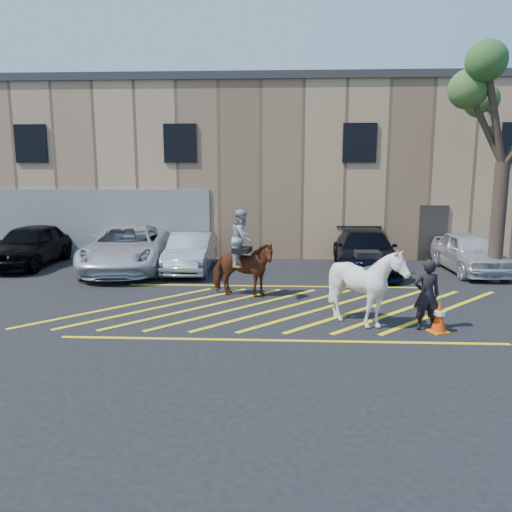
{
  "coord_description": "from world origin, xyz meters",
  "views": [
    {
      "loc": [
        -0.06,
        -12.92,
        3.58
      ],
      "look_at": [
        -0.69,
        0.2,
        1.3
      ],
      "focal_mm": 35.0,
      "sensor_mm": 36.0,
      "label": 1
    }
  ],
  "objects_px": {
    "car_silver_sedan": "(191,252)",
    "handler": "(427,295)",
    "car_black_suv": "(30,245)",
    "car_white_pickup": "(127,248)",
    "mounted_bay": "(242,262)",
    "tree": "(508,99)",
    "traffic_cone": "(439,316)",
    "saddled_white": "(366,286)",
    "car_white_suv": "(469,252)",
    "car_blue_suv": "(365,251)"
  },
  "relations": [
    {
      "from": "car_black_suv",
      "to": "car_blue_suv",
      "type": "bearing_deg",
      "value": -3.09
    },
    {
      "from": "car_white_suv",
      "to": "traffic_cone",
      "type": "bearing_deg",
      "value": -116.2
    },
    {
      "from": "car_black_suv",
      "to": "handler",
      "type": "relative_size",
      "value": 2.84
    },
    {
      "from": "mounted_bay",
      "to": "tree",
      "type": "xyz_separation_m",
      "value": [
        7.96,
        2.29,
        4.68
      ]
    },
    {
      "from": "car_silver_sedan",
      "to": "traffic_cone",
      "type": "relative_size",
      "value": 5.65
    },
    {
      "from": "car_black_suv",
      "to": "traffic_cone",
      "type": "height_order",
      "value": "car_black_suv"
    },
    {
      "from": "car_blue_suv",
      "to": "car_white_suv",
      "type": "relative_size",
      "value": 1.21
    },
    {
      "from": "traffic_cone",
      "to": "tree",
      "type": "relative_size",
      "value": 0.1
    },
    {
      "from": "car_black_suv",
      "to": "traffic_cone",
      "type": "relative_size",
      "value": 6.3
    },
    {
      "from": "car_black_suv",
      "to": "car_blue_suv",
      "type": "xyz_separation_m",
      "value": [
        12.4,
        -0.44,
        -0.05
      ]
    },
    {
      "from": "car_black_suv",
      "to": "handler",
      "type": "height_order",
      "value": "handler"
    },
    {
      "from": "car_white_pickup",
      "to": "car_blue_suv",
      "type": "relative_size",
      "value": 1.14
    },
    {
      "from": "traffic_cone",
      "to": "handler",
      "type": "bearing_deg",
      "value": 145.0
    },
    {
      "from": "saddled_white",
      "to": "tree",
      "type": "height_order",
      "value": "tree"
    },
    {
      "from": "car_silver_sedan",
      "to": "handler",
      "type": "distance_m",
      "value": 9.08
    },
    {
      "from": "car_blue_suv",
      "to": "saddled_white",
      "type": "relative_size",
      "value": 2.67
    },
    {
      "from": "car_black_suv",
      "to": "car_white_pickup",
      "type": "xyz_separation_m",
      "value": [
        3.88,
        -0.62,
        0.02
      ]
    },
    {
      "from": "car_silver_sedan",
      "to": "traffic_cone",
      "type": "height_order",
      "value": "car_silver_sedan"
    },
    {
      "from": "mounted_bay",
      "to": "tree",
      "type": "relative_size",
      "value": 0.34
    },
    {
      "from": "traffic_cone",
      "to": "car_black_suv",
      "type": "bearing_deg",
      "value": 150.83
    },
    {
      "from": "car_white_pickup",
      "to": "car_white_suv",
      "type": "height_order",
      "value": "car_white_pickup"
    },
    {
      "from": "car_blue_suv",
      "to": "mounted_bay",
      "type": "relative_size",
      "value": 2.03
    },
    {
      "from": "handler",
      "to": "mounted_bay",
      "type": "xyz_separation_m",
      "value": [
        -4.36,
        2.79,
        0.2
      ]
    },
    {
      "from": "tree",
      "to": "car_blue_suv",
      "type": "bearing_deg",
      "value": 158.49
    },
    {
      "from": "handler",
      "to": "saddled_white",
      "type": "bearing_deg",
      "value": -9.82
    },
    {
      "from": "car_silver_sedan",
      "to": "traffic_cone",
      "type": "distance_m",
      "value": 9.38
    },
    {
      "from": "car_white_suv",
      "to": "saddled_white",
      "type": "relative_size",
      "value": 2.2
    },
    {
      "from": "car_white_suv",
      "to": "mounted_bay",
      "type": "xyz_separation_m",
      "value": [
        -7.73,
        -3.81,
        0.3
      ]
    },
    {
      "from": "tree",
      "to": "car_black_suv",
      "type": "bearing_deg",
      "value": 173.12
    },
    {
      "from": "handler",
      "to": "mounted_bay",
      "type": "distance_m",
      "value": 5.18
    },
    {
      "from": "car_white_suv",
      "to": "traffic_cone",
      "type": "relative_size",
      "value": 5.71
    },
    {
      "from": "car_white_suv",
      "to": "car_blue_suv",
      "type": "bearing_deg",
      "value": 178.53
    },
    {
      "from": "car_black_suv",
      "to": "mounted_bay",
      "type": "xyz_separation_m",
      "value": [
        8.31,
        -4.25,
        0.22
      ]
    },
    {
      "from": "saddled_white",
      "to": "mounted_bay",
      "type": "bearing_deg",
      "value": 139.74
    },
    {
      "from": "car_white_suv",
      "to": "handler",
      "type": "relative_size",
      "value": 2.58
    },
    {
      "from": "car_black_suv",
      "to": "tree",
      "type": "height_order",
      "value": "tree"
    },
    {
      "from": "car_silver_sedan",
      "to": "car_black_suv",
      "type": "bearing_deg",
      "value": 172.98
    },
    {
      "from": "mounted_bay",
      "to": "car_white_suv",
      "type": "bearing_deg",
      "value": 26.25
    },
    {
      "from": "car_white_pickup",
      "to": "handler",
      "type": "distance_m",
      "value": 10.89
    },
    {
      "from": "car_black_suv",
      "to": "car_silver_sedan",
      "type": "height_order",
      "value": "car_black_suv"
    },
    {
      "from": "car_white_pickup",
      "to": "handler",
      "type": "relative_size",
      "value": 3.57
    },
    {
      "from": "saddled_white",
      "to": "car_white_suv",
      "type": "bearing_deg",
      "value": 53.81
    },
    {
      "from": "car_blue_suv",
      "to": "traffic_cone",
      "type": "height_order",
      "value": "car_blue_suv"
    },
    {
      "from": "car_white_pickup",
      "to": "car_silver_sedan",
      "type": "distance_m",
      "value": 2.33
    },
    {
      "from": "car_white_pickup",
      "to": "car_blue_suv",
      "type": "xyz_separation_m",
      "value": [
        8.52,
        0.19,
        -0.07
      ]
    },
    {
      "from": "traffic_cone",
      "to": "saddled_white",
      "type": "bearing_deg",
      "value": 166.38
    },
    {
      "from": "car_black_suv",
      "to": "car_white_pickup",
      "type": "height_order",
      "value": "car_white_pickup"
    },
    {
      "from": "car_white_suv",
      "to": "saddled_white",
      "type": "distance_m",
      "value": 7.93
    },
    {
      "from": "car_white_pickup",
      "to": "saddled_white",
      "type": "distance_m",
      "value": 9.73
    },
    {
      "from": "car_black_suv",
      "to": "saddled_white",
      "type": "bearing_deg",
      "value": -32.1
    }
  ]
}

